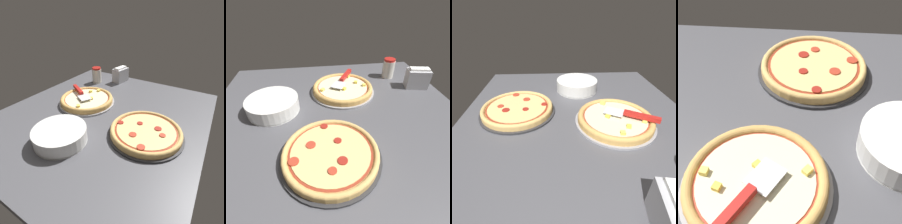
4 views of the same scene
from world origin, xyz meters
TOP-DOWN VIEW (x-y plane):
  - ground_plane at (0.00, 0.00)cm, footprint 124.31×111.85cm
  - pizza_pan_front at (-6.20, -16.80)cm, footprint 35.88×35.88cm
  - pizza_front at (-6.21, -16.81)cm, footprint 33.73×33.73cm
  - pizza_pan_back at (5.58, 28.87)cm, footprint 36.98×36.98cm
  - pizza_back at (5.60, 28.87)cm, footprint 34.76×34.76cm
  - serving_spatula at (-8.76, -25.13)cm, footprint 15.50×22.42cm
  - plate_stack at (30.23, -3.51)cm, footprint 24.75×24.75cm
  - parmesan_shaker at (-38.86, -32.10)cm, footprint 7.51×7.51cm
  - napkin_holder at (-50.61, -16.45)cm, footprint 13.69×9.88cm

SIDE VIEW (x-z plane):
  - ground_plane at x=0.00cm, z-range -3.60..0.00cm
  - pizza_pan_front at x=-6.20cm, z-range 0.00..1.00cm
  - pizza_pan_back at x=5.58cm, z-range 0.00..1.00cm
  - pizza_back at x=5.60cm, z-range 1.05..4.05cm
  - pizza_front at x=-6.21cm, z-range 0.79..4.43cm
  - plate_stack at x=30.23cm, z-range 0.00..7.00cm
  - serving_spatula at x=-8.76cm, z-range 4.50..6.50cm
  - napkin_holder at x=-50.61cm, z-range -0.30..11.74cm
  - parmesan_shaker at x=-38.86cm, z-range -0.10..12.23cm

